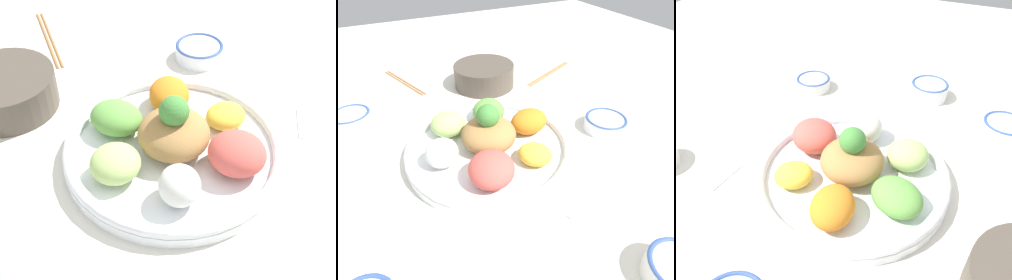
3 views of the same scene
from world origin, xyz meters
The scene contains 7 objects.
ground_plane centered at (0.00, 0.00, 0.00)m, with size 2.40×2.40×0.00m, color silver.
salad_platter centered at (-0.04, 0.01, 0.03)m, with size 0.36×0.36×0.12m.
rice_bowl_blue centered at (-0.34, 0.05, 0.02)m, with size 0.10×0.10×0.03m.
side_serving_bowl centered at (-0.16, -0.31, 0.04)m, with size 0.19×0.19×0.07m.
chopsticks_pair_far centered at (-0.39, -0.29, 0.00)m, with size 0.23×0.12×0.01m.
serving_spoon_main centered at (-0.39, 0.24, 0.00)m, with size 0.11×0.10×0.01m.
serving_spoon_extra centered at (-0.17, 0.24, 0.00)m, with size 0.13×0.05×0.01m.
Camera 1 is at (0.51, 0.02, 0.56)m, focal length 50.00 mm.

